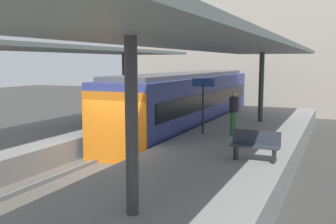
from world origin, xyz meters
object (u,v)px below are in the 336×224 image
(platform_bench, at_px, (255,145))
(platform_sign, at_px, (203,93))
(commuter_train, at_px, (187,103))
(passenger_near_bench, at_px, (234,112))

(platform_bench, bearing_deg, platform_sign, 129.82)
(commuter_train, distance_m, passenger_near_bench, 5.32)
(platform_sign, bearing_deg, passenger_near_bench, 17.37)
(platform_bench, height_order, passenger_near_bench, passenger_near_bench)
(commuter_train, bearing_deg, platform_sign, -61.52)
(platform_bench, height_order, platform_sign, platform_sign)
(platform_bench, bearing_deg, passenger_near_bench, 113.55)
(commuter_train, relative_size, platform_sign, 6.53)
(commuter_train, height_order, passenger_near_bench, commuter_train)
(commuter_train, height_order, platform_bench, commuter_train)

